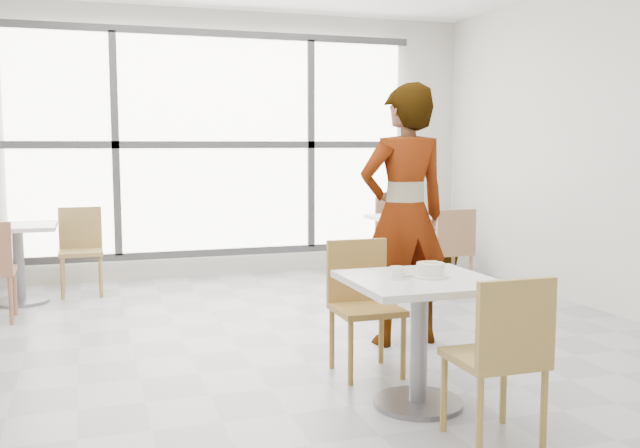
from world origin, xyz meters
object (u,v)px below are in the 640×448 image
object	(u,v)px
oatmeal_bowl	(430,269)
plant_right	(443,245)
person	(404,216)
bg_table_right	(406,241)
chair_near	(503,349)
bg_table_left	(18,252)
bg_chair_right_far	(395,228)
main_table	(419,317)
bg_chair_left_far	(81,244)
bg_chair_right_near	(450,246)
chair_far	(362,297)
coffee_cup	(397,273)

from	to	relation	value
oatmeal_bowl	plant_right	xyz separation A→B (m)	(2.08, 3.77, -0.45)
person	bg_table_right	bearing A→B (deg)	-118.94
chair_near	person	bearing A→B (deg)	-99.74
bg_table_left	chair_near	bearing A→B (deg)	-59.00
person	bg_chair_right_far	distance (m)	3.28
bg_table_left	main_table	bearing A→B (deg)	-56.28
main_table	bg_chair_right_far	world-z (taller)	bg_chair_right_far
oatmeal_bowl	bg_table_left	distance (m)	4.41
bg_chair_left_far	bg_chair_right_near	size ratio (longest dim) A/B	1.00
chair_far	bg_table_left	distance (m)	3.75
main_table	bg_chair_right_far	size ratio (longest dim) A/B	0.92
chair_far	plant_right	xyz separation A→B (m)	(2.22, 3.06, -0.16)
coffee_cup	bg_table_right	size ratio (longest dim) A/B	0.21
bg_chair_right_near	bg_table_left	bearing A→B (deg)	-13.37
oatmeal_bowl	bg_table_left	size ratio (longest dim) A/B	0.28
bg_chair_right_near	bg_chair_right_far	size ratio (longest dim) A/B	1.00
bg_table_right	bg_chair_right_far	size ratio (longest dim) A/B	0.86
main_table	person	size ratio (longest dim) A/B	0.41
oatmeal_bowl	person	distance (m)	1.29
coffee_cup	bg_table_right	distance (m)	3.55
main_table	chair_far	bearing A→B (deg)	95.51
oatmeal_bowl	bg_table_left	xyz separation A→B (m)	(-2.49, 3.62, -0.31)
chair_far	plant_right	bearing A→B (deg)	54.06
bg_table_left	bg_table_right	distance (m)	3.86
chair_near	coffee_cup	bearing A→B (deg)	-68.11
main_table	plant_right	bearing A→B (deg)	60.34
bg_chair_left_far	chair_near	bearing A→B (deg)	-66.23
bg_chair_left_far	plant_right	xyz separation A→B (m)	(4.01, -0.13, -0.16)
bg_table_left	bg_chair_right_far	bearing A→B (deg)	8.01
main_table	bg_table_right	world-z (taller)	same
bg_table_left	plant_right	size ratio (longest dim) A/B	1.10
bg_chair_right_near	plant_right	world-z (taller)	bg_chair_right_near
person	bg_chair_right_near	distance (m)	1.92
coffee_cup	bg_chair_right_near	xyz separation A→B (m)	(1.77, 2.63, -0.28)
person	plant_right	xyz separation A→B (m)	(1.69, 2.55, -0.64)
chair_near	bg_chair_right_far	size ratio (longest dim) A/B	1.00
bg_table_right	bg_table_left	bearing A→B (deg)	173.84
person	bg_table_right	world-z (taller)	person
main_table	chair_near	xyz separation A→B (m)	(0.14, -0.64, -0.02)
chair_far	plant_right	world-z (taller)	chair_far
chair_near	bg_table_right	bearing A→B (deg)	-108.27
bg_table_right	chair_far	bearing A→B (deg)	-120.70
bg_chair_right_near	bg_table_right	bearing A→B (deg)	-67.98
oatmeal_bowl	chair_far	bearing A→B (deg)	101.06
chair_far	bg_chair_left_far	world-z (taller)	same
chair_near	plant_right	world-z (taller)	chair_near
bg_table_right	oatmeal_bowl	bearing A→B (deg)	-112.78
oatmeal_bowl	person	bearing A→B (deg)	72.05
chair_near	oatmeal_bowl	distance (m)	0.72
main_table	oatmeal_bowl	size ratio (longest dim) A/B	3.81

